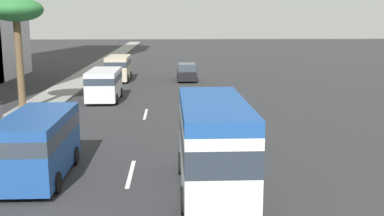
{
  "coord_description": "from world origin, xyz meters",
  "views": [
    {
      "loc": [
        -5.97,
        -1.52,
        5.8
      ],
      "look_at": [
        16.01,
        -2.58,
        1.56
      ],
      "focal_mm": 43.31,
      "sensor_mm": 36.0,
      "label": 1
    }
  ],
  "objects_px": {
    "palm_tree": "(16,13)",
    "minibus_lead": "(213,142)",
    "pedestrian_mid_block": "(22,94)",
    "van_second": "(104,83)",
    "van_fifth": "(118,67)",
    "van_third": "(38,142)",
    "car_fourth": "(187,72)"
  },
  "relations": [
    {
      "from": "palm_tree",
      "to": "minibus_lead",
      "type": "bearing_deg",
      "value": -142.74
    },
    {
      "from": "minibus_lead",
      "to": "pedestrian_mid_block",
      "type": "height_order",
      "value": "minibus_lead"
    },
    {
      "from": "van_second",
      "to": "pedestrian_mid_block",
      "type": "relative_size",
      "value": 2.94
    },
    {
      "from": "palm_tree",
      "to": "pedestrian_mid_block",
      "type": "bearing_deg",
      "value": 17.13
    },
    {
      "from": "van_fifth",
      "to": "palm_tree",
      "type": "distance_m",
      "value": 16.57
    },
    {
      "from": "van_third",
      "to": "van_fifth",
      "type": "xyz_separation_m",
      "value": [
        27.68,
        0.03,
        -0.03
      ]
    },
    {
      "from": "pedestrian_mid_block",
      "to": "palm_tree",
      "type": "height_order",
      "value": "palm_tree"
    },
    {
      "from": "van_third",
      "to": "car_fourth",
      "type": "bearing_deg",
      "value": 166.76
    },
    {
      "from": "van_third",
      "to": "car_fourth",
      "type": "height_order",
      "value": "van_third"
    },
    {
      "from": "minibus_lead",
      "to": "palm_tree",
      "type": "bearing_deg",
      "value": 37.26
    },
    {
      "from": "pedestrian_mid_block",
      "to": "palm_tree",
      "type": "relative_size",
      "value": 0.25
    },
    {
      "from": "van_third",
      "to": "palm_tree",
      "type": "bearing_deg",
      "value": -160.41
    },
    {
      "from": "minibus_lead",
      "to": "van_third",
      "type": "distance_m",
      "value": 6.52
    },
    {
      "from": "van_fifth",
      "to": "palm_tree",
      "type": "xyz_separation_m",
      "value": [
        -15.23,
        4.4,
        4.81
      ]
    },
    {
      "from": "minibus_lead",
      "to": "van_second",
      "type": "distance_m",
      "value": 19.3
    },
    {
      "from": "van_third",
      "to": "van_fifth",
      "type": "height_order",
      "value": "van_third"
    },
    {
      "from": "van_third",
      "to": "car_fourth",
      "type": "distance_m",
      "value": 28.26
    },
    {
      "from": "van_fifth",
      "to": "pedestrian_mid_block",
      "type": "distance_m",
      "value": 15.29
    },
    {
      "from": "minibus_lead",
      "to": "pedestrian_mid_block",
      "type": "distance_m",
      "value": 18.37
    },
    {
      "from": "car_fourth",
      "to": "pedestrian_mid_block",
      "type": "bearing_deg",
      "value": 142.37
    },
    {
      "from": "van_second",
      "to": "minibus_lead",
      "type": "bearing_deg",
      "value": 18.63
    },
    {
      "from": "van_second",
      "to": "palm_tree",
      "type": "distance_m",
      "value": 7.88
    },
    {
      "from": "pedestrian_mid_block",
      "to": "palm_tree",
      "type": "distance_m",
      "value": 5.09
    },
    {
      "from": "van_third",
      "to": "pedestrian_mid_block",
      "type": "height_order",
      "value": "van_third"
    },
    {
      "from": "van_third",
      "to": "palm_tree",
      "type": "distance_m",
      "value": 14.05
    },
    {
      "from": "van_fifth",
      "to": "pedestrian_mid_block",
      "type": "xyz_separation_m",
      "value": [
        -14.58,
        4.6,
        -0.24
      ]
    },
    {
      "from": "van_fifth",
      "to": "van_third",
      "type": "bearing_deg",
      "value": 0.07
    },
    {
      "from": "pedestrian_mid_block",
      "to": "palm_tree",
      "type": "xyz_separation_m",
      "value": [
        -0.65,
        -0.2,
        5.05
      ]
    },
    {
      "from": "minibus_lead",
      "to": "van_third",
      "type": "bearing_deg",
      "value": 75.28
    },
    {
      "from": "van_second",
      "to": "car_fourth",
      "type": "relative_size",
      "value": 1.06
    },
    {
      "from": "van_third",
      "to": "car_fourth",
      "type": "xyz_separation_m",
      "value": [
        27.51,
        -6.47,
        -0.6
      ]
    },
    {
      "from": "van_fifth",
      "to": "pedestrian_mid_block",
      "type": "bearing_deg",
      "value": -17.51
    }
  ]
}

